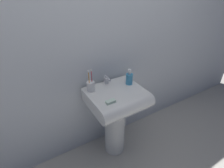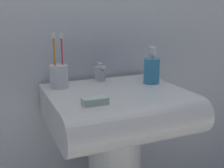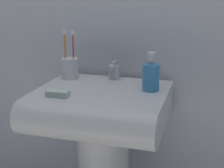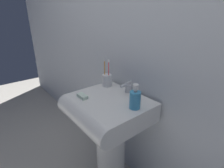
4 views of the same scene
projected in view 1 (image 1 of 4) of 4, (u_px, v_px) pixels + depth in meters
The scene contains 8 objects.
ground_plane at pixel (114, 148), 2.03m from camera, with size 6.00×6.00×0.00m, color #ADA89E.
wall_back at pixel (101, 40), 1.61m from camera, with size 5.00×0.05×2.40m, color silver.
sink_pedestal at pixel (115, 127), 1.86m from camera, with size 0.22×0.22×0.65m, color white.
sink_basin at pixel (118, 99), 1.63m from camera, with size 0.52×0.48×0.13m.
faucet at pixel (107, 80), 1.73m from camera, with size 0.05×0.10×0.08m.
toothbrush_cup at pixel (91, 86), 1.61m from camera, with size 0.07×0.07×0.22m.
soap_bottle at pixel (129, 78), 1.71m from camera, with size 0.07×0.07×0.16m.
bar_soap at pixel (111, 102), 1.46m from camera, with size 0.09×0.04×0.02m, color silver.
Camera 1 is at (-0.73, -1.16, 1.66)m, focal length 28.00 mm.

